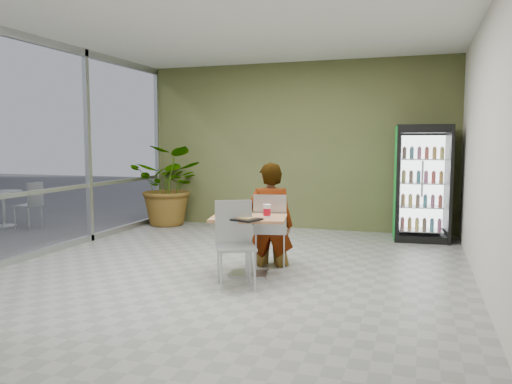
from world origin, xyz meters
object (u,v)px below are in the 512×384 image
at_px(potted_plant, 170,185).
at_px(chair_near, 235,236).
at_px(chair_far, 271,224).
at_px(dining_table, 249,234).
at_px(seated_woman, 270,225).
at_px(soda_cup, 267,211).
at_px(beverage_fridge, 422,183).
at_px(cafeteria_tray, 243,219).

bearing_deg(potted_plant, chair_near, -52.55).
bearing_deg(chair_near, chair_far, 53.55).
height_order(dining_table, chair_near, chair_near).
relative_size(seated_woman, soda_cup, 10.15).
height_order(dining_table, chair_far, chair_far).
xyz_separation_m(dining_table, soda_cup, (0.25, -0.03, 0.30)).
xyz_separation_m(chair_far, potted_plant, (-2.90, 2.62, 0.23)).
bearing_deg(dining_table, beverage_fridge, 56.28).
xyz_separation_m(dining_table, seated_woman, (0.11, 0.59, 0.02)).
distance_m(chair_far, chair_near, 0.99).
relative_size(dining_table, chair_far, 1.05).
height_order(chair_near, soda_cup, chair_near).
relative_size(cafeteria_tray, beverage_fridge, 0.20).
relative_size(chair_near, seated_woman, 0.58).
distance_m(dining_table, beverage_fridge, 3.73).
height_order(dining_table, seated_woman, seated_woman).
distance_m(dining_table, cafeteria_tray, 0.36).
height_order(dining_table, beverage_fridge, beverage_fridge).
height_order(chair_far, seated_woman, seated_woman).
bearing_deg(chair_near, dining_table, 59.44).
distance_m(chair_far, cafeteria_tray, 0.84).
bearing_deg(soda_cup, chair_far, 102.18).
xyz_separation_m(dining_table, chair_near, (-0.02, -0.44, 0.05)).
relative_size(chair_near, soda_cup, 5.90).
distance_m(chair_near, soda_cup, 0.55).
distance_m(beverage_fridge, potted_plant, 4.83).
bearing_deg(chair_far, chair_near, 70.19).
distance_m(chair_far, potted_plant, 3.91).
bearing_deg(potted_plant, dining_table, -48.68).
bearing_deg(seated_woman, beverage_fridge, -139.13).
relative_size(chair_far, beverage_fridge, 0.50).
xyz_separation_m(dining_table, potted_plant, (-2.77, 3.15, 0.27)).
height_order(seated_woman, potted_plant, potted_plant).
xyz_separation_m(cafeteria_tray, beverage_fridge, (2.03, 3.35, 0.22)).
bearing_deg(chair_far, dining_table, 65.52).
bearing_deg(potted_plant, beverage_fridge, -0.89).
xyz_separation_m(soda_cup, cafeteria_tray, (-0.22, -0.24, -0.07)).
relative_size(soda_cup, beverage_fridge, 0.09).
bearing_deg(chair_far, cafeteria_tray, 71.71).
distance_m(chair_far, beverage_fridge, 3.21).
bearing_deg(chair_far, beverage_fridge, -138.27).
distance_m(dining_table, potted_plant, 4.21).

